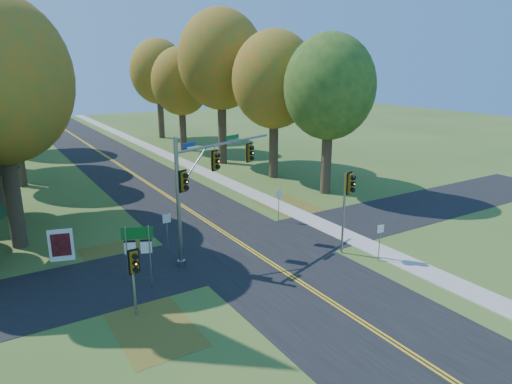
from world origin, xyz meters
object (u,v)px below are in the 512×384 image
traffic_mast (204,178)px  east_signal_pole (348,192)px  info_kiosk (61,245)px  route_sign_cluster (138,245)px

traffic_mast → east_signal_pole: traffic_mast is taller
traffic_mast → info_kiosk: 8.59m
east_signal_pole → info_kiosk: (-13.70, 7.45, -2.72)m
traffic_mast → info_kiosk: traffic_mast is taller
east_signal_pole → info_kiosk: east_signal_pole is taller
east_signal_pole → route_sign_cluster: east_signal_pole is taller
traffic_mast → route_sign_cluster: bearing=-176.5°
route_sign_cluster → info_kiosk: (-2.62, 5.33, -1.34)m
route_sign_cluster → traffic_mast: bearing=46.1°
east_signal_pole → info_kiosk: size_ratio=2.69×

